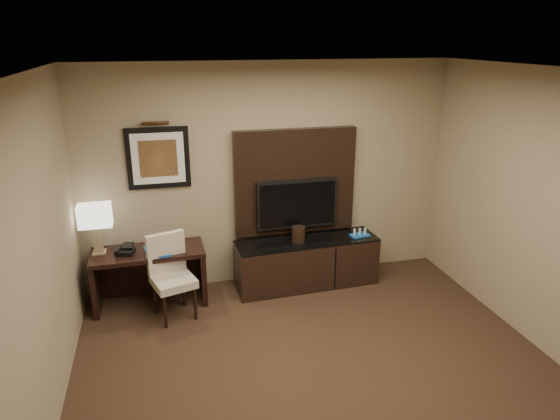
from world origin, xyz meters
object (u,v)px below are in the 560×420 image
object	(u,v)px
desk_chair	(173,281)
tv	(297,204)
water_bottle	(180,237)
ice_bucket	(298,234)
desk	(150,277)
table_lamp	(97,230)
credenza	(307,263)
minibar_tray	(360,233)
desk_phone	(125,250)

from	to	relation	value
desk_chair	tv	bearing A→B (deg)	2.73
water_bottle	ice_bucket	distance (m)	1.40
desk_chair	desk	bearing A→B (deg)	107.98
desk_chair	table_lamp	world-z (taller)	table_lamp
credenza	minibar_tray	size ratio (longest dim) A/B	7.58
desk	credenza	distance (m)	1.88
desk_phone	ice_bucket	size ratio (longest dim) A/B	1.02
credenza	table_lamp	world-z (taller)	table_lamp
ice_bucket	minibar_tray	bearing A→B (deg)	-1.84
desk_phone	water_bottle	world-z (taller)	water_bottle
credenza	tv	bearing A→B (deg)	111.37
desk	ice_bucket	world-z (taller)	ice_bucket
tv	water_bottle	xyz separation A→B (m)	(-1.43, -0.11, -0.26)
credenza	desk_phone	bearing A→B (deg)	178.59
desk	desk_chair	xyz separation A→B (m)	(0.25, -0.36, 0.11)
ice_bucket	desk_chair	bearing A→B (deg)	-166.50
credenza	table_lamp	xyz separation A→B (m)	(-2.40, 0.06, 0.65)
desk	table_lamp	xyz separation A→B (m)	(-0.52, 0.06, 0.61)
desk_chair	desk_phone	xyz separation A→B (m)	(-0.49, 0.33, 0.28)
desk_phone	ice_bucket	xyz separation A→B (m)	(2.00, 0.03, -0.02)
water_bottle	minibar_tray	distance (m)	2.19
desk_phone	minibar_tray	xyz separation A→B (m)	(2.79, 0.01, -0.07)
tv	table_lamp	distance (m)	2.32
tv	water_bottle	bearing A→B (deg)	-175.69
desk	desk_phone	xyz separation A→B (m)	(-0.24, -0.03, 0.38)
desk_chair	water_bottle	bearing A→B (deg)	58.31
desk_phone	table_lamp	bearing A→B (deg)	173.15
water_bottle	ice_bucket	world-z (taller)	water_bottle
tv	desk_chair	xyz separation A→B (m)	(-1.55, -0.55, -0.58)
desk	desk_phone	world-z (taller)	desk_phone
desk	water_bottle	distance (m)	0.57
desk	desk_chair	world-z (taller)	desk_chair
desk_chair	ice_bucket	world-z (taller)	desk_chair
credenza	desk_chair	bearing A→B (deg)	-169.68
table_lamp	water_bottle	xyz separation A→B (m)	(0.89, 0.02, -0.19)
desk_phone	water_bottle	xyz separation A→B (m)	(0.61, 0.11, 0.04)
tv	water_bottle	world-z (taller)	tv
minibar_tray	table_lamp	bearing A→B (deg)	178.38
table_lamp	ice_bucket	distance (m)	2.30
tv	desk_chair	size ratio (longest dim) A/B	1.13
desk_chair	minibar_tray	distance (m)	2.34
desk_chair	water_bottle	distance (m)	0.56
desk_chair	table_lamp	bearing A→B (deg)	134.22
desk_chair	ice_bucket	size ratio (longest dim) A/B	4.80
desk_phone	minibar_tray	size ratio (longest dim) A/B	0.81
tv	ice_bucket	xyz separation A→B (m)	(-0.03, -0.19, -0.33)
ice_bucket	desk_phone	bearing A→B (deg)	-179.05
credenza	desk_chair	size ratio (longest dim) A/B	1.98
table_lamp	desk	bearing A→B (deg)	-6.89
table_lamp	minibar_tray	xyz separation A→B (m)	(3.07, -0.09, -0.30)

